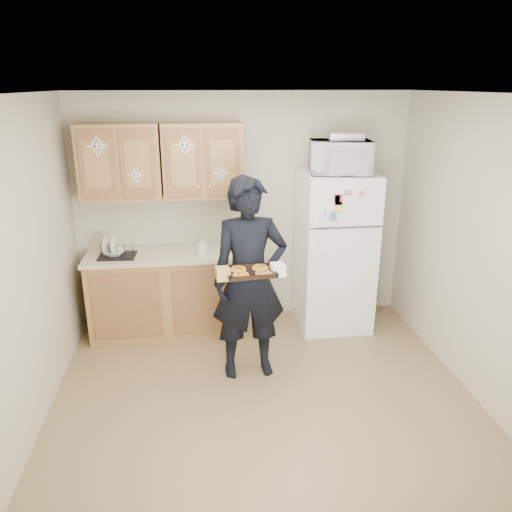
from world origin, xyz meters
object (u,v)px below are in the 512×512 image
object	(u,v)px
person	(250,280)
microwave	(340,157)
refrigerator	(335,252)
dish_rack	(117,250)
baking_tray	(251,273)

from	to	relation	value
person	microwave	size ratio (longest dim) A/B	3.06
refrigerator	person	world-z (taller)	person
dish_rack	baking_tray	bearing A→B (deg)	-43.13
refrigerator	dish_rack	xyz separation A→B (m)	(-2.28, -0.02, 0.12)
person	microwave	distance (m)	1.61
person	microwave	world-z (taller)	microwave
refrigerator	microwave	size ratio (longest dim) A/B	2.83
person	dish_rack	bearing A→B (deg)	141.16
refrigerator	microwave	distance (m)	1.02
person	baking_tray	size ratio (longest dim) A/B	4.62
person	baking_tray	world-z (taller)	person
baking_tray	dish_rack	world-z (taller)	baking_tray
person	baking_tray	distance (m)	0.35
person	baking_tray	xyz separation A→B (m)	(-0.02, -0.30, 0.18)
dish_rack	refrigerator	bearing A→B (deg)	0.57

